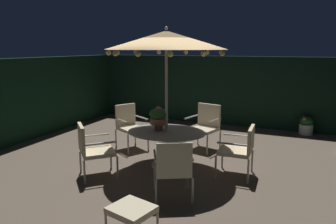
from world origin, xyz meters
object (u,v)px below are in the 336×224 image
(patio_chair_east, at_px, (92,147))
(patio_chair_southeast, at_px, (173,166))
(patio_dining_table, at_px, (166,138))
(ottoman_footrest, at_px, (132,211))
(patio_chair_north, at_px, (205,124))
(patio_chair_south, at_px, (241,147))
(patio_chair_northeast, at_px, (129,123))
(potted_plant_back_center, at_px, (306,125))
(patio_umbrella, at_px, (166,40))
(centerpiece_planter, at_px, (159,116))

(patio_chair_east, distance_m, patio_chair_southeast, 1.72)
(patio_dining_table, xyz_separation_m, ottoman_footrest, (0.56, -2.35, -0.26))
(patio_dining_table, bearing_deg, patio_chair_southeast, -62.04)
(patio_dining_table, bearing_deg, patio_chair_north, 75.65)
(patio_chair_east, relative_size, patio_chair_southeast, 1.02)
(patio_chair_north, xyz_separation_m, patio_chair_southeast, (0.32, -2.69, -0.03))
(patio_chair_north, height_order, patio_chair_southeast, patio_chair_north)
(patio_dining_table, height_order, patio_chair_south, patio_chair_south)
(patio_chair_south, bearing_deg, ottoman_footrest, -110.20)
(patio_chair_northeast, bearing_deg, potted_plant_back_center, 37.87)
(patio_umbrella, bearing_deg, patio_chair_east, -134.47)
(patio_chair_east, distance_m, ottoman_footrest, 2.06)
(patio_chair_north, height_order, ottoman_footrest, patio_chair_north)
(patio_chair_north, distance_m, patio_chair_east, 2.81)
(patio_dining_table, xyz_separation_m, potted_plant_back_center, (2.53, 3.67, -0.33))
(ottoman_footrest, bearing_deg, patio_chair_east, 140.27)
(centerpiece_planter, height_order, potted_plant_back_center, centerpiece_planter)
(patio_chair_southeast, distance_m, ottoman_footrest, 1.10)
(patio_chair_northeast, relative_size, patio_chair_southeast, 1.05)
(patio_umbrella, distance_m, patio_chair_southeast, 2.39)
(potted_plant_back_center, bearing_deg, patio_chair_north, -133.91)
(patio_chair_south, distance_m, ottoman_footrest, 2.58)
(patio_chair_east, bearing_deg, patio_dining_table, 45.53)
(centerpiece_planter, bearing_deg, patio_dining_table, -6.29)
(ottoman_footrest, relative_size, potted_plant_back_center, 1.23)
(patio_chair_southeast, height_order, ottoman_footrest, patio_chair_southeast)
(patio_chair_northeast, xyz_separation_m, patio_chair_south, (2.71, -0.65, -0.04))
(patio_umbrella, xyz_separation_m, patio_chair_southeast, (0.68, -1.28, -1.90))
(patio_umbrella, bearing_deg, potted_plant_back_center, 55.37)
(patio_chair_north, xyz_separation_m, potted_plant_back_center, (2.17, 2.26, -0.33))
(patio_umbrella, xyz_separation_m, patio_chair_south, (1.44, 0.06, -1.90))
(patio_umbrella, height_order, centerpiece_planter, patio_umbrella)
(patio_chair_north, relative_size, ottoman_footrest, 1.67)
(patio_chair_southeast, distance_m, patio_chair_south, 1.55)
(patio_chair_northeast, bearing_deg, ottoman_footrest, -59.29)
(potted_plant_back_center, bearing_deg, ottoman_footrest, -108.20)
(patio_dining_table, relative_size, centerpiece_planter, 3.25)
(centerpiece_planter, xyz_separation_m, patio_chair_east, (-0.84, -1.06, -0.43))
(patio_chair_southeast, bearing_deg, potted_plant_back_center, 69.46)
(centerpiece_planter, relative_size, patio_chair_east, 0.49)
(centerpiece_planter, relative_size, patio_chair_north, 0.47)
(patio_umbrella, xyz_separation_m, ottoman_footrest, (0.56, -2.35, -2.14))
(patio_chair_east, xyz_separation_m, potted_plant_back_center, (3.55, 4.71, -0.31))
(potted_plant_back_center, bearing_deg, centerpiece_planter, -126.59)
(patio_chair_southeast, bearing_deg, patio_dining_table, 117.96)
(patio_chair_north, relative_size, patio_chair_southeast, 1.06)
(patio_dining_table, bearing_deg, ottoman_footrest, -76.67)
(patio_chair_north, relative_size, potted_plant_back_center, 2.06)
(patio_dining_table, distance_m, potted_plant_back_center, 4.47)
(centerpiece_planter, xyz_separation_m, patio_chair_northeast, (-1.09, 0.70, -0.40))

